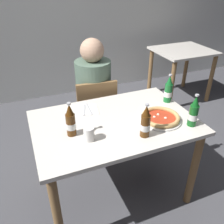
{
  "coord_description": "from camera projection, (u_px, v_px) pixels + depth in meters",
  "views": [
    {
      "loc": [
        -0.58,
        -1.38,
        1.71
      ],
      "look_at": [
        0.0,
        0.05,
        0.8
      ],
      "focal_mm": 38.13,
      "sensor_mm": 36.0,
      "label": 1
    }
  ],
  "objects": [
    {
      "name": "back_wall_tiled",
      "position": [
        53.0,
        6.0,
        3.25
      ],
      "size": [
        7.0,
        0.1,
        2.6
      ],
      "primitive_type": "cube",
      "color": "white",
      "rests_on": "ground_plane"
    },
    {
      "name": "dining_table_background",
      "position": [
        182.0,
        60.0,
        3.47
      ],
      "size": [
        0.8,
        0.7,
        0.75
      ],
      "color": "silver",
      "rests_on": "ground_plane"
    },
    {
      "name": "ground_plane",
      "position": [
        114.0,
        190.0,
        2.16
      ],
      "size": [
        8.0,
        8.0,
        0.0
      ],
      "primitive_type": "plane",
      "color": "#4C4C51"
    },
    {
      "name": "paper_cup",
      "position": [
        89.0,
        134.0,
        1.55
      ],
      "size": [
        0.07,
        0.07,
        0.09
      ],
      "primitive_type": "cylinder",
      "color": "white",
      "rests_on": "dining_table_main"
    },
    {
      "name": "beer_bottle_left",
      "position": [
        145.0,
        123.0,
        1.57
      ],
      "size": [
        0.07,
        0.07,
        0.25
      ],
      "color": "#512D0F",
      "rests_on": "dining_table_main"
    },
    {
      "name": "chair_behind_table",
      "position": [
        95.0,
        112.0,
        2.41
      ],
      "size": [
        0.44,
        0.44,
        0.85
      ],
      "rotation": [
        0.0,
        0.0,
        3.04
      ],
      "color": "olive",
      "rests_on": "ground_plane"
    },
    {
      "name": "beer_bottle_extra",
      "position": [
        194.0,
        113.0,
        1.68
      ],
      "size": [
        0.07,
        0.07,
        0.25
      ],
      "color": "#14591E",
      "rests_on": "dining_table_main"
    },
    {
      "name": "beer_bottle_center",
      "position": [
        168.0,
        90.0,
        1.99
      ],
      "size": [
        0.07,
        0.07,
        0.25
      ],
      "color": "#196B2D",
      "rests_on": "dining_table_main"
    },
    {
      "name": "napkin_with_cutlery",
      "position": [
        87.0,
        110.0,
        1.91
      ],
      "size": [
        0.21,
        0.21,
        0.01
      ],
      "color": "white",
      "rests_on": "dining_table_main"
    },
    {
      "name": "pizza_margherita_near",
      "position": [
        161.0,
        118.0,
        1.78
      ],
      "size": [
        0.31,
        0.31,
        0.04
      ],
      "color": "white",
      "rests_on": "dining_table_main"
    },
    {
      "name": "dining_table_main",
      "position": [
        114.0,
        133.0,
        1.84
      ],
      "size": [
        1.2,
        0.8,
        0.75
      ],
      "color": "silver",
      "rests_on": "ground_plane"
    },
    {
      "name": "diner_seated",
      "position": [
        94.0,
        101.0,
        2.4
      ],
      "size": [
        0.34,
        0.34,
        1.21
      ],
      "color": "#2D3342",
      "rests_on": "ground_plane"
    },
    {
      "name": "beer_bottle_right",
      "position": [
        71.0,
        122.0,
        1.58
      ],
      "size": [
        0.07,
        0.07,
        0.25
      ],
      "color": "#512D0F",
      "rests_on": "dining_table_main"
    }
  ]
}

